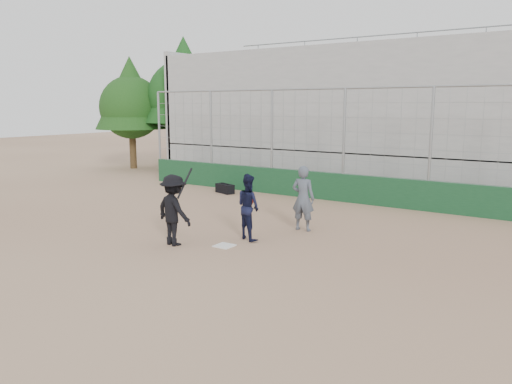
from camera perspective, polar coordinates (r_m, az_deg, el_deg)
The scene contains 10 objects.
ground at distance 12.35m, azimuth -3.63°, elevation -6.20°, with size 90.00×90.00×0.00m, color #825E46.
home_plate at distance 12.35m, azimuth -3.63°, elevation -6.14°, with size 0.44×0.44×0.02m, color white.
backstop at distance 18.10m, azimuth 9.89°, elevation 1.93°, with size 18.10×0.25×4.04m.
bleachers at distance 22.56m, azimuth 15.21°, elevation 8.29°, with size 20.25×6.70×6.98m.
tree_left at distance 27.38m, azimuth -8.19°, elevation 11.82°, with size 4.48×4.48×7.00m.
tree_right at distance 28.06m, azimuth -14.11°, elevation 10.29°, with size 3.84×3.84×6.00m.
batter_at_plate at distance 12.41m, azimuth -9.38°, elevation -2.04°, with size 1.23×0.86×1.91m.
catcher_crouched at distance 12.81m, azimuth -0.89°, elevation -2.93°, with size 1.03×0.94×1.16m.
umpire at distance 13.75m, azimuth 5.40°, elevation -1.08°, with size 0.66×0.43×1.62m, color #4B535F.
equipment_bag at distance 19.67m, azimuth -3.57°, elevation 0.40°, with size 0.91×0.60×0.40m.
Camera 1 is at (7.22, -9.42, 3.42)m, focal length 35.00 mm.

